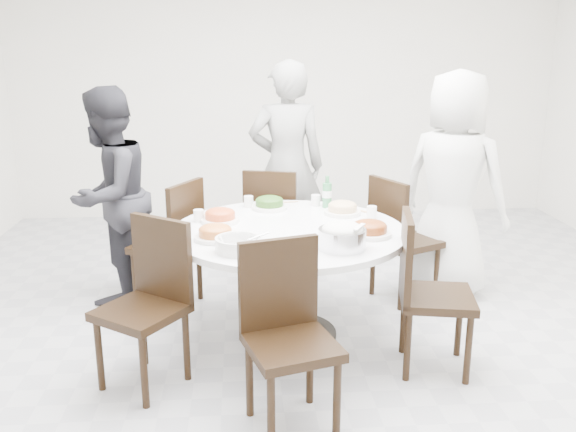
{
  "coord_description": "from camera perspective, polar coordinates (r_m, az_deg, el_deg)",
  "views": [
    {
      "loc": [
        -0.54,
        -3.82,
        1.87
      ],
      "look_at": [
        -0.24,
        -0.06,
        0.82
      ],
      "focal_mm": 38.0,
      "sensor_mm": 36.0,
      "label": 1
    }
  ],
  "objects": [
    {
      "name": "floor",
      "position": [
        4.29,
        3.16,
        -10.32
      ],
      "size": [
        6.0,
        6.0,
        0.01
      ],
      "primitive_type": "cube",
      "color": "#B2B2B7",
      "rests_on": "ground"
    },
    {
      "name": "wall_back",
      "position": [
        6.86,
        -0.04,
        11.63
      ],
      "size": [
        6.0,
        0.01,
        2.8
      ],
      "primitive_type": "cube",
      "color": "white",
      "rests_on": "ground"
    },
    {
      "name": "dining_table",
      "position": [
        4.02,
        0.06,
        -6.31
      ],
      "size": [
        1.5,
        1.5,
        0.75
      ],
      "primitive_type": "cylinder",
      "color": "white",
      "rests_on": "floor"
    },
    {
      "name": "chair_ne",
      "position": [
        4.68,
        10.96,
        -2.09
      ],
      "size": [
        0.56,
        0.56,
        0.95
      ],
      "primitive_type": "cube",
      "rotation": [
        0.0,
        0.0,
        2.01
      ],
      "color": "black",
      "rests_on": "floor"
    },
    {
      "name": "chair_n",
      "position": [
        4.98,
        -1.27,
        -0.74
      ],
      "size": [
        0.51,
        0.51,
        0.95
      ],
      "primitive_type": "cube",
      "rotation": [
        0.0,
        0.0,
        2.88
      ],
      "color": "black",
      "rests_on": "floor"
    },
    {
      "name": "chair_nw",
      "position": [
        4.58,
        -11.35,
        -2.53
      ],
      "size": [
        0.57,
        0.57,
        0.95
      ],
      "primitive_type": "cube",
      "rotation": [
        0.0,
        0.0,
        4.21
      ],
      "color": "black",
      "rests_on": "floor"
    },
    {
      "name": "chair_sw",
      "position": [
        3.51,
        -13.63,
        -8.35
      ],
      "size": [
        0.59,
        0.59,
        0.95
      ],
      "primitive_type": "cube",
      "rotation": [
        0.0,
        0.0,
        5.65
      ],
      "color": "black",
      "rests_on": "floor"
    },
    {
      "name": "chair_s",
      "position": [
        3.05,
        0.37,
        -11.68
      ],
      "size": [
        0.52,
        0.52,
        0.95
      ],
      "primitive_type": "cube",
      "rotation": [
        0.0,
        0.0,
        6.57
      ],
      "color": "black",
      "rests_on": "floor"
    },
    {
      "name": "chair_se",
      "position": [
        3.7,
        13.78,
        -7.11
      ],
      "size": [
        0.49,
        0.49,
        0.95
      ],
      "primitive_type": "cube",
      "rotation": [
        0.0,
        0.0,
        7.66
      ],
      "color": "black",
      "rests_on": "floor"
    },
    {
      "name": "diner_right",
      "position": [
        4.8,
        15.2,
        2.86
      ],
      "size": [
        0.99,
        0.97,
        1.72
      ],
      "primitive_type": "imported",
      "rotation": [
        0.0,
        0.0,
        2.42
      ],
      "color": "silver",
      "rests_on": "floor"
    },
    {
      "name": "diner_middle",
      "position": [
        5.21,
        -0.12,
        4.66
      ],
      "size": [
        0.65,
        0.43,
        1.77
      ],
      "primitive_type": "imported",
      "rotation": [
        0.0,
        0.0,
        3.15
      ],
      "color": "black",
      "rests_on": "floor"
    },
    {
      "name": "diner_left",
      "position": [
        4.7,
        -16.41,
        1.77
      ],
      "size": [
        0.85,
        0.95,
        1.61
      ],
      "primitive_type": "imported",
      "rotation": [
        0.0,
        0.0,
        4.35
      ],
      "color": "black",
      "rests_on": "floor"
    },
    {
      "name": "dish_greens",
      "position": [
        4.36,
        -1.74,
        1.09
      ],
      "size": [
        0.26,
        0.26,
        0.07
      ],
      "primitive_type": "cylinder",
      "color": "white",
      "rests_on": "dining_table"
    },
    {
      "name": "dish_pale",
      "position": [
        4.24,
        5.12,
        0.62
      ],
      "size": [
        0.25,
        0.25,
        0.07
      ],
      "primitive_type": "cylinder",
      "color": "white",
      "rests_on": "dining_table"
    },
    {
      "name": "dish_orange",
      "position": [
        4.06,
        -6.37,
        -0.1
      ],
      "size": [
        0.26,
        0.26,
        0.07
      ],
      "primitive_type": "cylinder",
      "color": "white",
      "rests_on": "dining_table"
    },
    {
      "name": "dish_redbrown",
      "position": [
        3.78,
        7.64,
        -1.32
      ],
      "size": [
        0.27,
        0.27,
        0.07
      ],
      "primitive_type": "cylinder",
      "color": "white",
      "rests_on": "dining_table"
    },
    {
      "name": "dish_tofu",
      "position": [
        3.69,
        -6.82,
        -1.71
      ],
      "size": [
        0.26,
        0.26,
        0.07
      ],
      "primitive_type": "cylinder",
      "color": "white",
      "rests_on": "dining_table"
    },
    {
      "name": "rice_bowl",
      "position": [
        3.51,
        5.08,
        -2.14
      ],
      "size": [
        0.28,
        0.28,
        0.12
      ],
      "primitive_type": "cylinder",
      "color": "silver",
      "rests_on": "dining_table"
    },
    {
      "name": "soup_bowl",
      "position": [
        3.47,
        -4.67,
        -2.66
      ],
      "size": [
        0.26,
        0.26,
        0.08
      ],
      "primitive_type": "cylinder",
      "color": "white",
      "rests_on": "dining_table"
    },
    {
      "name": "beverage_bottle",
      "position": [
        4.39,
        3.68,
        2.27
      ],
      "size": [
        0.07,
        0.07,
        0.23
      ],
      "primitive_type": "cylinder",
      "color": "#317B47",
      "rests_on": "dining_table"
    },
    {
      "name": "tea_cups",
      "position": [
        4.47,
        -0.68,
        1.56
      ],
      "size": [
        0.07,
        0.07,
        0.08
      ],
      "primitive_type": "cylinder",
      "color": "white",
      "rests_on": "dining_table"
    },
    {
      "name": "chopsticks",
      "position": [
        4.51,
        -0.97,
        1.25
      ],
      "size": [
        0.24,
        0.04,
        0.01
      ],
      "primitive_type": null,
      "color": "tan",
      "rests_on": "dining_table"
    }
  ]
}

